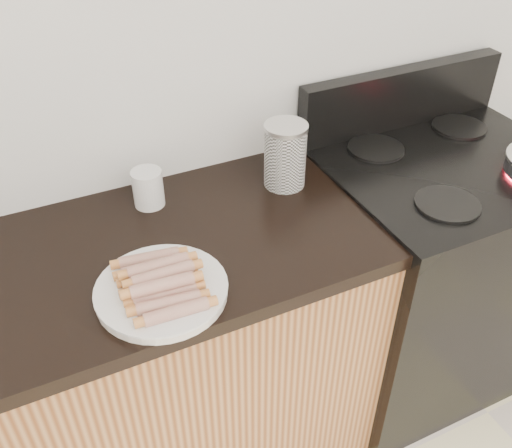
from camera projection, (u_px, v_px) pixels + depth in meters
name	position (u px, v px, depth m)	size (l,w,h in m)	color
wall_back	(166.00, 43.00, 1.49)	(4.00, 0.04, 2.60)	silver
stove	(427.00, 273.00, 2.03)	(0.76, 0.65, 0.91)	black
stove_panel	(402.00, 97.00, 1.90)	(0.76, 0.06, 0.20)	black
burner_near_left	(447.00, 204.00, 1.57)	(0.18, 0.18, 0.01)	black
burner_far_left	(376.00, 148.00, 1.82)	(0.18, 0.18, 0.01)	black
burner_far_right	(459.00, 127.00, 1.93)	(0.18, 0.18, 0.01)	black
main_plate	(162.00, 292.00, 1.30)	(0.30, 0.30, 0.02)	white
side_plate	(158.00, 296.00, 1.29)	(0.25, 0.25, 0.02)	white
hotdog_pile	(160.00, 281.00, 1.28)	(0.14, 0.24, 0.06)	maroon
plain_sausages	(157.00, 290.00, 1.28)	(0.13, 0.07, 0.02)	#B5562D
canister	(285.00, 155.00, 1.62)	(0.12, 0.12, 0.19)	silver
mug	(148.00, 188.00, 1.57)	(0.09, 0.09, 0.11)	white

